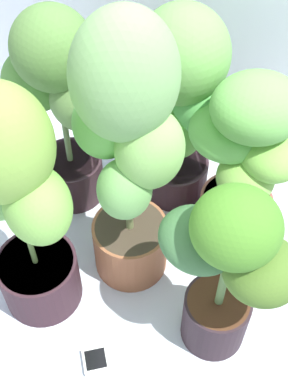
{
  "coord_description": "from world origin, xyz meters",
  "views": [
    {
      "loc": [
        0.27,
        -0.84,
        1.62
      ],
      "look_at": [
        -0.01,
        0.19,
        0.31
      ],
      "focal_mm": 48.62,
      "sensor_mm": 36.0,
      "label": 1
    }
  ],
  "objects": [
    {
      "name": "potted_plant_front_left",
      "position": [
        -0.29,
        -0.09,
        0.52
      ],
      "size": [
        0.43,
        0.35,
        0.9
      ],
      "color": "#331D25",
      "rests_on": "ground"
    },
    {
      "name": "potted_plant_center",
      "position": [
        -0.03,
        0.11,
        0.58
      ],
      "size": [
        0.39,
        0.35,
        1.01
      ],
      "color": "brown",
      "rests_on": "ground"
    },
    {
      "name": "potted_plant_back_left",
      "position": [
        -0.34,
        0.37,
        0.49
      ],
      "size": [
        0.45,
        0.33,
        0.81
      ],
      "color": "#2F1E23",
      "rests_on": "ground"
    },
    {
      "name": "potted_plant_back_center",
      "position": [
        0.04,
        0.49,
        0.48
      ],
      "size": [
        0.4,
        0.39,
        0.8
      ],
      "color": "#301E25",
      "rests_on": "ground"
    },
    {
      "name": "ground_plane",
      "position": [
        0.0,
        0.0,
        0.0
      ],
      "size": [
        8.0,
        8.0,
        0.0
      ],
      "primitive_type": "plane",
      "color": "silver",
      "rests_on": "ground"
    },
    {
      "name": "potted_plant_front_right",
      "position": [
        0.3,
        -0.08,
        0.41
      ],
      "size": [
        0.45,
        0.31,
        0.69
      ],
      "color": "#2B1D23",
      "rests_on": "ground"
    },
    {
      "name": "hygrometer_box",
      "position": [
        -0.04,
        -0.28,
        0.01
      ],
      "size": [
        0.11,
        0.11,
        0.03
      ],
      "rotation": [
        0.0,
        0.0,
        -2.67
      ],
      "color": "white",
      "rests_on": "ground"
    },
    {
      "name": "potted_plant_back_right",
      "position": [
        0.29,
        0.33,
        0.4
      ],
      "size": [
        0.43,
        0.37,
        0.72
      ],
      "color": "brown",
      "rests_on": "ground"
    }
  ]
}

